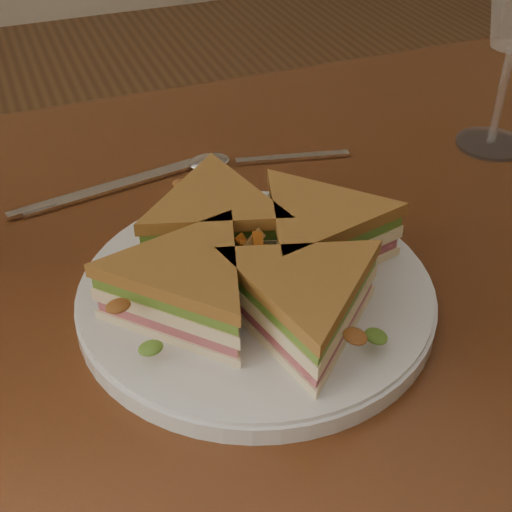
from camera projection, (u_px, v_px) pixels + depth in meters
The scene contains 6 objects.
table at pixel (226, 348), 0.71m from camera, with size 1.20×0.80×0.75m.
plate at pixel (256, 295), 0.61m from camera, with size 0.30×0.30×0.02m, color silver.
sandwich_wedges at pixel (256, 261), 0.58m from camera, with size 0.30×0.30×0.06m.
crisps_mound at pixel (256, 265), 0.59m from camera, with size 0.09×0.09×0.05m, color #BD5E18, non-canonical shape.
spoon at pixel (229, 161), 0.80m from camera, with size 0.18×0.06×0.01m.
knife at pixel (102, 191), 0.75m from camera, with size 0.21×0.05×0.00m.
Camera 1 is at (-0.16, -0.48, 1.15)m, focal length 50.00 mm.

